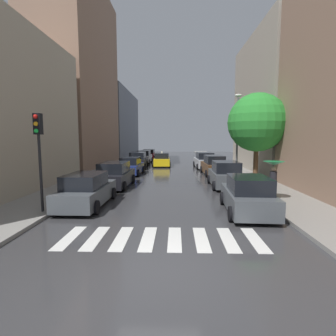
# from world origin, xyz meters

# --- Properties ---
(ground_plane) EXTENTS (28.00, 72.00, 0.04)m
(ground_plane) POSITION_xyz_m (0.00, 24.00, -0.02)
(ground_plane) COLOR #333336
(sidewalk_left) EXTENTS (3.00, 72.00, 0.15)m
(sidewalk_left) POSITION_xyz_m (-6.50, 24.00, 0.07)
(sidewalk_left) COLOR gray
(sidewalk_left) RESTS_ON ground
(sidewalk_right) EXTENTS (3.00, 72.00, 0.15)m
(sidewalk_right) POSITION_xyz_m (6.50, 24.00, 0.07)
(sidewalk_right) COLOR gray
(sidewalk_right) RESTS_ON ground
(crosswalk_stripes) EXTENTS (6.75, 2.20, 0.01)m
(crosswalk_stripes) POSITION_xyz_m (0.00, 2.27, 0.01)
(crosswalk_stripes) COLOR silver
(crosswalk_stripes) RESTS_ON ground
(building_left_mid) EXTENTS (6.00, 15.40, 20.87)m
(building_left_mid) POSITION_xyz_m (-11.00, 25.02, 10.44)
(building_left_mid) COLOR #8C6B56
(building_left_mid) RESTS_ON ground
(building_left_far) EXTENTS (6.00, 19.85, 11.82)m
(building_left_far) POSITION_xyz_m (-11.00, 43.36, 5.91)
(building_left_far) COLOR slate
(building_left_far) RESTS_ON ground
(building_right_mid) EXTENTS (6.00, 14.03, 13.66)m
(building_right_mid) POSITION_xyz_m (11.00, 21.44, 6.83)
(building_right_mid) COLOR #9E9384
(building_right_mid) RESTS_ON ground
(parked_car_left_nearest) EXTENTS (2.09, 4.64, 1.66)m
(parked_car_left_nearest) POSITION_xyz_m (-3.97, 6.48, 0.78)
(parked_car_left_nearest) COLOR #474C51
(parked_car_left_nearest) RESTS_ON ground
(parked_car_left_second) EXTENTS (2.25, 4.76, 1.74)m
(parked_car_left_second) POSITION_xyz_m (-3.77, 11.72, 0.81)
(parked_car_left_second) COLOR black
(parked_car_left_second) RESTS_ON ground
(parked_car_left_third) EXTENTS (2.16, 4.23, 1.62)m
(parked_car_left_third) POSITION_xyz_m (-3.71, 17.98, 0.76)
(parked_car_left_third) COLOR navy
(parked_car_left_third) RESTS_ON ground
(parked_car_left_fourth) EXTENTS (2.08, 4.78, 1.82)m
(parked_car_left_fourth) POSITION_xyz_m (-3.81, 23.38, 0.84)
(parked_car_left_fourth) COLOR black
(parked_car_left_fourth) RESTS_ON ground
(parked_car_left_fifth) EXTENTS (2.06, 4.48, 1.71)m
(parked_car_left_fifth) POSITION_xyz_m (-3.91, 29.92, 0.80)
(parked_car_left_fifth) COLOR silver
(parked_car_left_fifth) RESTS_ON ground
(parked_car_left_sixth) EXTENTS (2.18, 4.12, 1.61)m
(parked_car_left_sixth) POSITION_xyz_m (-3.83, 35.97, 0.75)
(parked_car_left_sixth) COLOR maroon
(parked_car_left_sixth) RESTS_ON ground
(parked_car_right_nearest) EXTENTS (2.26, 4.33, 1.69)m
(parked_car_right_nearest) POSITION_xyz_m (3.76, 5.48, 0.79)
(parked_car_right_nearest) COLOR #474C51
(parked_car_right_nearest) RESTS_ON ground
(parked_car_right_second) EXTENTS (2.10, 4.19, 1.80)m
(parked_car_right_second) POSITION_xyz_m (3.93, 11.85, 0.83)
(parked_car_right_second) COLOR #474C51
(parked_car_right_second) RESTS_ON ground
(parked_car_right_third) EXTENTS (2.17, 4.68, 1.82)m
(parked_car_right_third) POSITION_xyz_m (3.99, 17.93, 0.84)
(parked_car_right_third) COLOR brown
(parked_car_right_third) RESTS_ON ground
(parked_car_right_fourth) EXTENTS (2.30, 4.88, 1.79)m
(parked_car_right_fourth) POSITION_xyz_m (3.72, 23.49, 0.83)
(parked_car_right_fourth) COLOR #B2B7BF
(parked_car_right_fourth) RESTS_ON ground
(taxi_midroad) EXTENTS (2.21, 4.46, 1.81)m
(taxi_midroad) POSITION_xyz_m (-1.22, 25.39, 0.76)
(taxi_midroad) COLOR yellow
(taxi_midroad) RESTS_ON ground
(pedestrian_foreground) EXTENTS (1.08, 1.08, 2.05)m
(pedestrian_foreground) POSITION_xyz_m (5.57, 7.42, 1.67)
(pedestrian_foreground) COLOR gray
(pedestrian_foreground) RESTS_ON sidewalk_right
(street_tree_right) EXTENTS (4.37, 4.37, 6.59)m
(street_tree_right) POSITION_xyz_m (6.57, 13.81, 4.54)
(street_tree_right) COLOR #513823
(street_tree_right) RESTS_ON sidewalk_right
(traffic_light_left_corner) EXTENTS (0.30, 0.42, 4.30)m
(traffic_light_left_corner) POSITION_xyz_m (-5.45, 4.92, 3.29)
(traffic_light_left_corner) COLOR black
(traffic_light_left_corner) RESTS_ON sidewalk_left
(lamp_post_right) EXTENTS (0.60, 0.28, 6.81)m
(lamp_post_right) POSITION_xyz_m (5.55, 15.71, 4.08)
(lamp_post_right) COLOR #595B60
(lamp_post_right) RESTS_ON sidewalk_right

